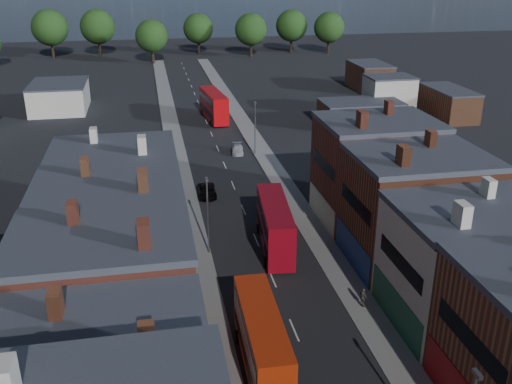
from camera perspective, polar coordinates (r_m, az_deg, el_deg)
name	(u,v)px	position (r m, az deg, el deg)	size (l,w,h in m)	color
pavement_west	(182,183)	(75.75, -7.40, 0.91)	(3.00, 200.00, 0.12)	gray
pavement_east	(278,176)	(77.47, 2.23, 1.58)	(3.00, 200.00, 0.12)	gray
lamp_post_2	(208,211)	(55.63, -4.85, -1.89)	(0.25, 0.70, 8.12)	slate
lamp_post_3	(255,124)	(85.09, -0.10, 6.78)	(0.25, 0.70, 8.12)	slate
bus_0	(262,341)	(41.34, 0.60, -14.65)	(2.97, 11.01, 4.73)	red
bus_1	(275,225)	(57.38, 1.90, -3.29)	(3.71, 11.60, 4.92)	#A10918
bus_2	(214,105)	(105.07, -4.26, 8.66)	(4.00, 12.34, 5.23)	#BA080C
car_2	(207,191)	(71.16, -4.94, 0.10)	(2.20, 4.77, 1.32)	black
car_3	(237,149)	(86.89, -1.87, 4.28)	(1.71, 4.20, 1.22)	silver
ped_3	(363,298)	(49.58, 10.66, -10.33)	(1.02, 0.47, 1.74)	#58554B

